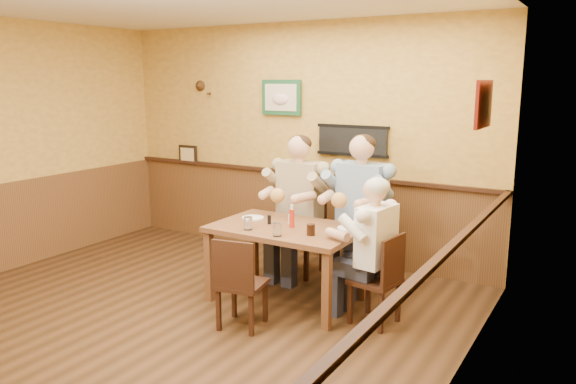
{
  "coord_description": "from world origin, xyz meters",
  "views": [
    {
      "loc": [
        3.38,
        -3.39,
        2.13
      ],
      "look_at": [
        0.75,
        1.03,
        1.1
      ],
      "focal_mm": 35.0,
      "sensor_mm": 36.0,
      "label": 1
    }
  ],
  "objects_px": {
    "diner_tan_shirt": "(300,213)",
    "cola_tumbler": "(311,230)",
    "water_glass_left": "(248,223)",
    "chair_back_left": "(300,231)",
    "pepper_shaker": "(269,220)",
    "chair_back_right": "(361,239)",
    "chair_near_side": "(242,282)",
    "chair_right_end": "(375,279)",
    "salt_shaker": "(290,219)",
    "diner_blue_polo": "(361,219)",
    "diner_white_elder": "(376,259)",
    "water_glass_mid": "(277,230)",
    "dining_table": "(286,236)",
    "hot_sauce_bottle": "(292,217)"
  },
  "relations": [
    {
      "from": "cola_tumbler",
      "to": "water_glass_left",
      "type": "bearing_deg",
      "value": -167.21
    },
    {
      "from": "dining_table",
      "to": "pepper_shaker",
      "type": "height_order",
      "value": "pepper_shaker"
    },
    {
      "from": "dining_table",
      "to": "chair_back_right",
      "type": "xyz_separation_m",
      "value": [
        0.45,
        0.76,
        -0.16
      ]
    },
    {
      "from": "hot_sauce_bottle",
      "to": "cola_tumbler",
      "type": "bearing_deg",
      "value": -27.08
    },
    {
      "from": "diner_tan_shirt",
      "to": "cola_tumbler",
      "type": "relative_size",
      "value": 13.73
    },
    {
      "from": "chair_back_right",
      "to": "water_glass_left",
      "type": "bearing_deg",
      "value": -120.03
    },
    {
      "from": "water_glass_left",
      "to": "water_glass_mid",
      "type": "distance_m",
      "value": 0.35
    },
    {
      "from": "chair_right_end",
      "to": "salt_shaker",
      "type": "relative_size",
      "value": 8.92
    },
    {
      "from": "diner_white_elder",
      "to": "water_glass_left",
      "type": "xyz_separation_m",
      "value": [
        -1.19,
        -0.24,
        0.22
      ]
    },
    {
      "from": "diner_blue_polo",
      "to": "cola_tumbler",
      "type": "xyz_separation_m",
      "value": [
        -0.1,
        -0.91,
        0.09
      ]
    },
    {
      "from": "chair_back_left",
      "to": "salt_shaker",
      "type": "bearing_deg",
      "value": -68.53
    },
    {
      "from": "water_glass_mid",
      "to": "pepper_shaker",
      "type": "xyz_separation_m",
      "value": [
        -0.29,
        0.33,
        -0.02
      ]
    },
    {
      "from": "dining_table",
      "to": "chair_back_left",
      "type": "distance_m",
      "value": 0.82
    },
    {
      "from": "chair_back_right",
      "to": "pepper_shaker",
      "type": "xyz_separation_m",
      "value": [
        -0.64,
        -0.77,
        0.29
      ]
    },
    {
      "from": "chair_near_side",
      "to": "cola_tumbler",
      "type": "height_order",
      "value": "cola_tumbler"
    },
    {
      "from": "chair_right_end",
      "to": "diner_blue_polo",
      "type": "height_order",
      "value": "diner_blue_polo"
    },
    {
      "from": "water_glass_left",
      "to": "pepper_shaker",
      "type": "xyz_separation_m",
      "value": [
        0.06,
        0.28,
        -0.02
      ]
    },
    {
      "from": "chair_back_left",
      "to": "chair_near_side",
      "type": "relative_size",
      "value": 1.19
    },
    {
      "from": "chair_near_side",
      "to": "diner_blue_polo",
      "type": "distance_m",
      "value": 1.57
    },
    {
      "from": "dining_table",
      "to": "diner_white_elder",
      "type": "height_order",
      "value": "diner_white_elder"
    },
    {
      "from": "chair_right_end",
      "to": "cola_tumbler",
      "type": "bearing_deg",
      "value": -71.9
    },
    {
      "from": "chair_back_left",
      "to": "dining_table",
      "type": "bearing_deg",
      "value": -70.16
    },
    {
      "from": "chair_back_left",
      "to": "cola_tumbler",
      "type": "height_order",
      "value": "chair_back_left"
    },
    {
      "from": "diner_tan_shirt",
      "to": "diner_blue_polo",
      "type": "height_order",
      "value": "diner_blue_polo"
    },
    {
      "from": "chair_back_left",
      "to": "water_glass_left",
      "type": "distance_m",
      "value": 1.09
    },
    {
      "from": "dining_table",
      "to": "pepper_shaker",
      "type": "xyz_separation_m",
      "value": [
        -0.19,
        -0.01,
        0.14
      ]
    },
    {
      "from": "chair_right_end",
      "to": "diner_white_elder",
      "type": "distance_m",
      "value": 0.18
    },
    {
      "from": "salt_shaker",
      "to": "diner_tan_shirt",
      "type": "bearing_deg",
      "value": 111.66
    },
    {
      "from": "diner_blue_polo",
      "to": "diner_white_elder",
      "type": "bearing_deg",
      "value": -55.3
    },
    {
      "from": "dining_table",
      "to": "diner_tan_shirt",
      "type": "xyz_separation_m",
      "value": [
        -0.27,
        0.75,
        0.04
      ]
    },
    {
      "from": "chair_near_side",
      "to": "water_glass_left",
      "type": "distance_m",
      "value": 0.62
    },
    {
      "from": "water_glass_left",
      "to": "diner_tan_shirt",
      "type": "bearing_deg",
      "value": 91.61
    },
    {
      "from": "chair_back_left",
      "to": "water_glass_left",
      "type": "height_order",
      "value": "chair_back_left"
    },
    {
      "from": "chair_back_right",
      "to": "diner_blue_polo",
      "type": "height_order",
      "value": "diner_blue_polo"
    },
    {
      "from": "chair_near_side",
      "to": "salt_shaker",
      "type": "xyz_separation_m",
      "value": [
        0.01,
        0.81,
        0.39
      ]
    },
    {
      "from": "cola_tumbler",
      "to": "diner_blue_polo",
      "type": "bearing_deg",
      "value": 83.77
    },
    {
      "from": "dining_table",
      "to": "chair_right_end",
      "type": "xyz_separation_m",
      "value": [
        0.94,
        -0.05,
        -0.25
      ]
    },
    {
      "from": "salt_shaker",
      "to": "chair_back_right",
      "type": "bearing_deg",
      "value": 54.45
    },
    {
      "from": "diner_tan_shirt",
      "to": "hot_sauce_bottle",
      "type": "height_order",
      "value": "diner_tan_shirt"
    },
    {
      "from": "water_glass_left",
      "to": "chair_back_left",
      "type": "bearing_deg",
      "value": 91.61
    },
    {
      "from": "diner_tan_shirt",
      "to": "cola_tumbler",
      "type": "xyz_separation_m",
      "value": [
        0.63,
        -0.9,
        0.1
      ]
    },
    {
      "from": "chair_back_left",
      "to": "water_glass_left",
      "type": "xyz_separation_m",
      "value": [
        0.03,
        -1.04,
        0.32
      ]
    },
    {
      "from": "salt_shaker",
      "to": "pepper_shaker",
      "type": "xyz_separation_m",
      "value": [
        -0.17,
        -0.12,
        -0.0
      ]
    },
    {
      "from": "chair_right_end",
      "to": "diner_tan_shirt",
      "type": "xyz_separation_m",
      "value": [
        -1.22,
        0.8,
        0.28
      ]
    },
    {
      "from": "cola_tumbler",
      "to": "salt_shaker",
      "type": "xyz_separation_m",
      "value": [
        -0.37,
        0.26,
        -0.0
      ]
    },
    {
      "from": "diner_blue_polo",
      "to": "diner_white_elder",
      "type": "distance_m",
      "value": 0.95
    },
    {
      "from": "chair_back_right",
      "to": "diner_tan_shirt",
      "type": "relative_size",
      "value": 0.72
    },
    {
      "from": "chair_back_right",
      "to": "hot_sauce_bottle",
      "type": "bearing_deg",
      "value": -113.16
    },
    {
      "from": "water_glass_mid",
      "to": "salt_shaker",
      "type": "xyz_separation_m",
      "value": [
        -0.12,
        0.44,
        -0.01
      ]
    },
    {
      "from": "chair_back_left",
      "to": "hot_sauce_bottle",
      "type": "xyz_separation_m",
      "value": [
        0.34,
        -0.76,
        0.36
      ]
    }
  ]
}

